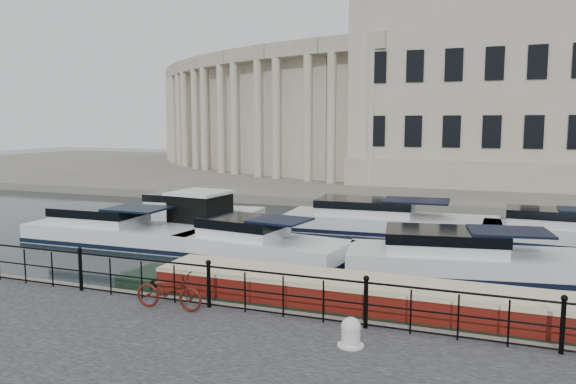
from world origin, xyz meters
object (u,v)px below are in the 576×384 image
(bicycle, at_px, (169,291))
(narrowboat, at_px, (376,314))
(mooring_bollard, at_px, (351,333))
(harbour_hut, at_px, (201,217))

(bicycle, xyz_separation_m, narrowboat, (4.76, 2.02, -0.65))
(mooring_bollard, bearing_deg, narrowboat, 90.92)
(bicycle, distance_m, narrowboat, 5.21)
(bicycle, distance_m, harbour_hut, 11.37)
(bicycle, distance_m, mooring_bollard, 4.85)
(mooring_bollard, height_order, narrowboat, narrowboat)
(bicycle, height_order, harbour_hut, harbour_hut)
(narrowboat, height_order, harbour_hut, harbour_hut)
(mooring_bollard, bearing_deg, harbour_hut, 131.85)
(harbour_hut, bearing_deg, narrowboat, -34.11)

